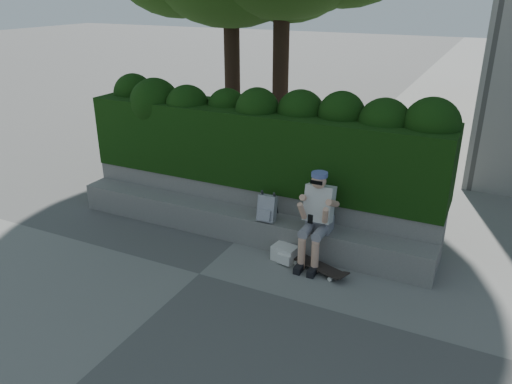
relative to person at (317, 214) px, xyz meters
The scene contains 8 objects.
ground 1.87m from the person, 141.36° to the right, with size 80.00×80.00×0.00m, color slate.
bench_ledge 1.45m from the person, behind, with size 6.00×0.45×0.45m, color gray.
planter_wall 1.54m from the person, 153.84° to the left, with size 6.00×0.50×0.75m, color gray.
hedge 1.71m from the person, 146.59° to the left, with size 6.00×1.00×1.20m, color black.
person is the anchor object (origin of this frame).
skateboard 0.73m from the person, 65.61° to the right, with size 0.91×0.50×0.09m.
backpack_plaid 0.83m from the person, behind, with size 0.27×0.15×0.40m, color silver.
backpack_ground 0.78m from the person, 156.65° to the right, with size 0.35×0.25×0.23m, color white.
Camera 1 is at (3.38, -5.08, 3.73)m, focal length 35.00 mm.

